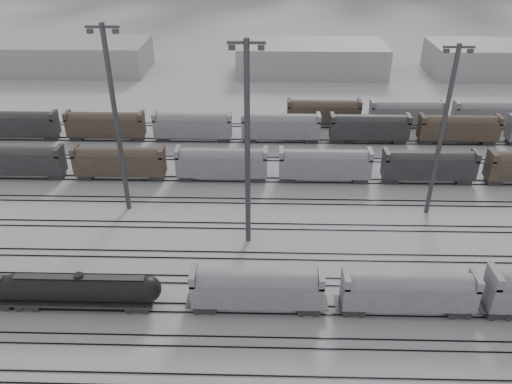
{
  "coord_description": "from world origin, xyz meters",
  "views": [
    {
      "loc": [
        -1.45,
        -41.6,
        39.84
      ],
      "look_at": [
        -3.06,
        20.96,
        4.0
      ],
      "focal_mm": 35.0,
      "sensor_mm": 36.0,
      "label": 1
    }
  ],
  "objects_px": {
    "tank_car_b": "(81,289)",
    "light_mast_c": "(247,144)",
    "hopper_car_a": "(257,288)",
    "hopper_car_b": "(409,290)"
  },
  "relations": [
    {
      "from": "tank_car_b",
      "to": "light_mast_c",
      "type": "distance_m",
      "value": 25.68
    },
    {
      "from": "hopper_car_a",
      "to": "hopper_car_b",
      "type": "distance_m",
      "value": 16.71
    },
    {
      "from": "tank_car_b",
      "to": "light_mast_c",
      "type": "xyz_separation_m",
      "value": [
        18.2,
        13.67,
        11.89
      ]
    },
    {
      "from": "tank_car_b",
      "to": "hopper_car_b",
      "type": "bearing_deg",
      "value": 0.0
    },
    {
      "from": "tank_car_b",
      "to": "hopper_car_b",
      "type": "relative_size",
      "value": 1.23
    },
    {
      "from": "hopper_car_b",
      "to": "light_mast_c",
      "type": "relative_size",
      "value": 0.54
    },
    {
      "from": "tank_car_b",
      "to": "hopper_car_a",
      "type": "distance_m",
      "value": 19.73
    },
    {
      "from": "tank_car_b",
      "to": "hopper_car_b",
      "type": "distance_m",
      "value": 36.44
    },
    {
      "from": "tank_car_b",
      "to": "light_mast_c",
      "type": "height_order",
      "value": "light_mast_c"
    },
    {
      "from": "tank_car_b",
      "to": "hopper_car_b",
      "type": "xyz_separation_m",
      "value": [
        36.43,
        0.0,
        0.66
      ]
    }
  ]
}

